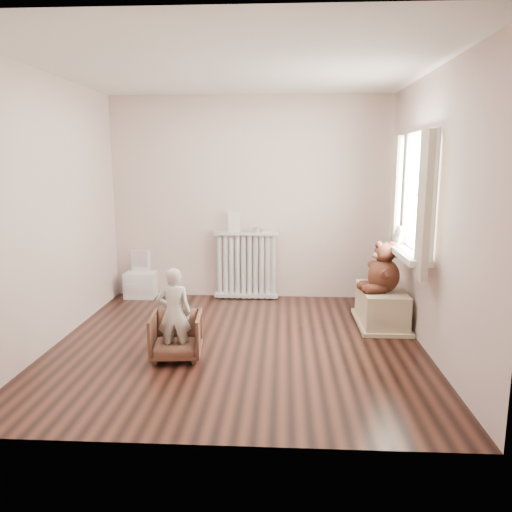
# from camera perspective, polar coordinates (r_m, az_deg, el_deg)

# --- Properties ---
(floor) EXTENTS (3.60, 3.60, 0.01)m
(floor) POSITION_cam_1_polar(r_m,az_deg,el_deg) (5.01, -2.03, -9.99)
(floor) COLOR black
(floor) RESTS_ON ground
(ceiling) EXTENTS (3.60, 3.60, 0.01)m
(ceiling) POSITION_cam_1_polar(r_m,az_deg,el_deg) (4.76, -2.25, 20.77)
(ceiling) COLOR white
(ceiling) RESTS_ON ground
(back_wall) EXTENTS (3.60, 0.02, 2.60)m
(back_wall) POSITION_cam_1_polar(r_m,az_deg,el_deg) (6.49, -0.66, 6.58)
(back_wall) COLOR beige
(back_wall) RESTS_ON ground
(front_wall) EXTENTS (3.60, 0.02, 2.60)m
(front_wall) POSITION_cam_1_polar(r_m,az_deg,el_deg) (2.93, -5.38, 1.46)
(front_wall) COLOR beige
(front_wall) RESTS_ON ground
(left_wall) EXTENTS (0.02, 3.60, 2.60)m
(left_wall) POSITION_cam_1_polar(r_m,az_deg,el_deg) (5.19, -22.40, 4.73)
(left_wall) COLOR beige
(left_wall) RESTS_ON ground
(right_wall) EXTENTS (0.02, 3.60, 2.60)m
(right_wall) POSITION_cam_1_polar(r_m,az_deg,el_deg) (4.88, 19.48, 4.59)
(right_wall) COLOR beige
(right_wall) RESTS_ON ground
(window) EXTENTS (0.03, 0.90, 1.10)m
(window) POSITION_cam_1_polar(r_m,az_deg,el_deg) (5.15, 18.23, 6.63)
(window) COLOR white
(window) RESTS_ON right_wall
(window_sill) EXTENTS (0.22, 1.10, 0.06)m
(window_sill) POSITION_cam_1_polar(r_m,az_deg,el_deg) (5.19, 16.90, 0.28)
(window_sill) COLOR silver
(window_sill) RESTS_ON right_wall
(curtain_left) EXTENTS (0.06, 0.26, 1.30)m
(curtain_left) POSITION_cam_1_polar(r_m,az_deg,el_deg) (4.57, 18.67, 5.40)
(curtain_left) COLOR beige
(curtain_left) RESTS_ON right_wall
(curtain_right) EXTENTS (0.06, 0.26, 1.30)m
(curtain_right) POSITION_cam_1_polar(r_m,az_deg,el_deg) (5.68, 15.64, 6.49)
(curtain_right) COLOR beige
(curtain_right) RESTS_ON right_wall
(radiator) EXTENTS (0.83, 0.16, 0.88)m
(radiator) POSITION_cam_1_polar(r_m,az_deg,el_deg) (6.51, -1.10, -1.52)
(radiator) COLOR silver
(radiator) RESTS_ON floor
(paper_doll) EXTENTS (0.16, 0.01, 0.26)m
(paper_doll) POSITION_cam_1_polar(r_m,az_deg,el_deg) (6.42, -2.49, 3.89)
(paper_doll) COLOR beige
(paper_doll) RESTS_ON radiator
(tin_a) EXTENTS (0.10, 0.10, 0.06)m
(tin_a) POSITION_cam_1_polar(r_m,az_deg,el_deg) (6.41, 0.08, 2.98)
(tin_a) COLOR #A59E8C
(tin_a) RESTS_ON radiator
(tin_b) EXTENTS (0.08, 0.08, 0.04)m
(tin_b) POSITION_cam_1_polar(r_m,az_deg,el_deg) (6.41, 0.72, 2.91)
(tin_b) COLOR #A59E8C
(tin_b) RESTS_ON radiator
(toy_vanity) EXTENTS (0.39, 0.28, 0.62)m
(toy_vanity) POSITION_cam_1_polar(r_m,az_deg,el_deg) (6.75, -13.08, -2.34)
(toy_vanity) COLOR silver
(toy_vanity) RESTS_ON floor
(armchair) EXTENTS (0.49, 0.50, 0.42)m
(armchair) POSITION_cam_1_polar(r_m,az_deg,el_deg) (4.65, -9.12, -9.00)
(armchair) COLOR brown
(armchair) RESTS_ON floor
(child) EXTENTS (0.32, 0.23, 0.83)m
(child) POSITION_cam_1_polar(r_m,az_deg,el_deg) (4.54, -9.34, -6.50)
(child) COLOR beige
(child) RESTS_ON armchair
(toy_bench) EXTENTS (0.45, 0.86, 0.40)m
(toy_bench) POSITION_cam_1_polar(r_m,az_deg,el_deg) (5.69, 14.12, -5.62)
(toy_bench) COLOR beige
(toy_bench) RESTS_ON floor
(teddy_bear) EXTENTS (0.49, 0.41, 0.53)m
(teddy_bear) POSITION_cam_1_polar(r_m,az_deg,el_deg) (5.47, 14.43, -1.22)
(teddy_bear) COLOR #32160E
(teddy_bear) RESTS_ON toy_bench
(plush_cat) EXTENTS (0.16, 0.25, 0.21)m
(plush_cat) POSITION_cam_1_polar(r_m,az_deg,el_deg) (5.53, 15.97, 2.31)
(plush_cat) COLOR gray
(plush_cat) RESTS_ON window_sill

